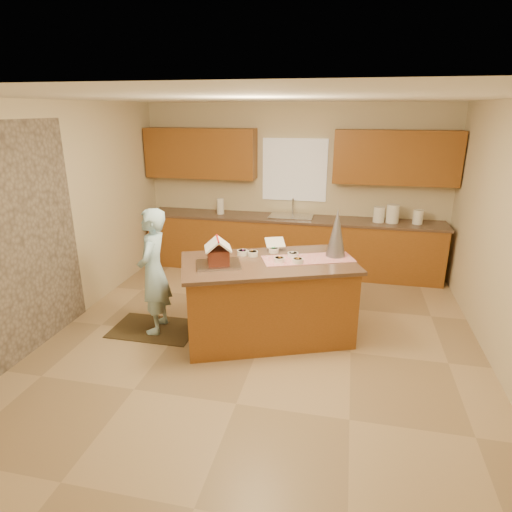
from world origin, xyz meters
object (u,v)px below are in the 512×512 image
tinsel_tree (337,233)px  gingerbread_house (218,254)px  boy (154,272)px  island_base (268,301)px

tinsel_tree → gingerbread_house: (-1.25, -0.60, -0.15)m
boy → gingerbread_house: size_ratio=4.06×
island_base → tinsel_tree: 1.13m
island_base → boy: boy is taller
island_base → gingerbread_house: size_ratio=4.99×
boy → gingerbread_house: 0.91m
tinsel_tree → boy: 2.20m
tinsel_tree → gingerbread_house: bearing=-154.3°
boy → island_base: bearing=88.5°
island_base → gingerbread_house: 0.86m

